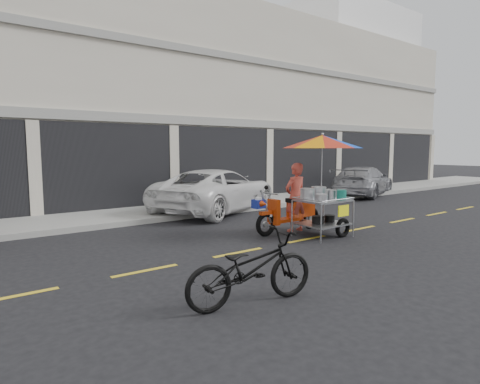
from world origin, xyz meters
TOP-DOWN VIEW (x-y plane):
  - ground at (0.00, 0.00)m, footprint 90.00×90.00m
  - sidewalk at (0.00, 5.50)m, footprint 45.00×3.00m
  - shophouse_block at (2.82, 10.59)m, footprint 36.00×8.11m
  - centerline at (0.00, 0.00)m, footprint 42.00×0.10m
  - white_pickup at (0.64, 4.70)m, footprint 5.61×4.27m
  - silver_pickup at (8.35, 4.53)m, footprint 4.88×3.34m
  - near_bicycle at (-3.48, -2.26)m, footprint 1.97×0.95m
  - food_vendor_rig at (0.49, 0.34)m, footprint 2.43×1.96m

SIDE VIEW (x-z plane):
  - ground at x=0.00m, z-range 0.00..0.00m
  - centerline at x=0.00m, z-range 0.00..0.01m
  - sidewalk at x=0.00m, z-range 0.00..0.15m
  - near_bicycle at x=-3.48m, z-range 0.00..0.99m
  - silver_pickup at x=8.35m, z-range 0.00..1.31m
  - white_pickup at x=0.64m, z-range 0.00..1.42m
  - food_vendor_rig at x=0.49m, z-range 0.32..2.79m
  - shophouse_block at x=2.82m, z-range -0.96..9.44m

